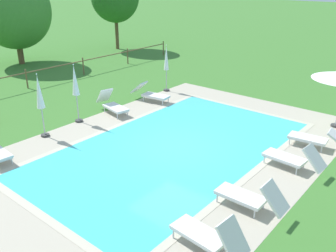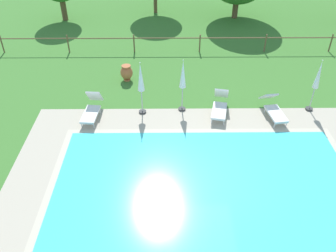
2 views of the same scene
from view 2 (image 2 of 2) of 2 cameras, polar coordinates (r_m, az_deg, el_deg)
The scene contains 12 objects.
ground_plane at distance 12.33m, azimuth 5.98°, elevation -9.39°, with size 160.00×160.00×0.00m, color #3D752D.
pool_deck_paving at distance 12.33m, azimuth 5.98°, elevation -9.37°, with size 13.81×9.36×0.01m, color #B2A893.
swimming_pool_water at distance 12.33m, azimuth 5.98°, elevation -9.37°, with size 10.27×5.81×0.01m, color #42CCD6.
pool_coping_rim at distance 12.32m, azimuth 5.98°, elevation -9.36°, with size 10.75×6.29×0.01m.
sun_lounger_north_near_steps at distance 15.48m, azimuth -12.19°, elevation 2.69°, with size 0.75×1.87×1.01m.
sun_lounger_north_far at distance 15.51m, azimuth 8.37°, elevation 3.25°, with size 0.97×1.94×0.99m.
sun_lounger_south_near_corner at distance 15.85m, azimuth 16.68°, elevation 2.69°, with size 0.87×2.03×0.89m.
patio_umbrella_closed_row_west at distance 14.79m, azimuth -4.40°, elevation 7.41°, with size 0.32×0.32×2.45m.
patio_umbrella_closed_row_mid_west at distance 14.96m, azimuth 2.40°, elevation 7.87°, with size 0.32×0.32×2.45m.
patio_umbrella_closed_row_centre at distance 16.25m, azimuth 22.99°, elevation 7.09°, with size 0.32×0.32×2.43m.
terracotta_urn_near_fence at distance 18.00m, azimuth -6.70°, elevation 8.57°, with size 0.61×0.61×0.82m.
perimeter_fence at distance 20.88m, azimuth 5.18°, elevation 13.58°, with size 22.79×0.08×1.05m.
Camera 2 is at (-1.34, -8.50, 8.83)m, focal length 37.79 mm.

